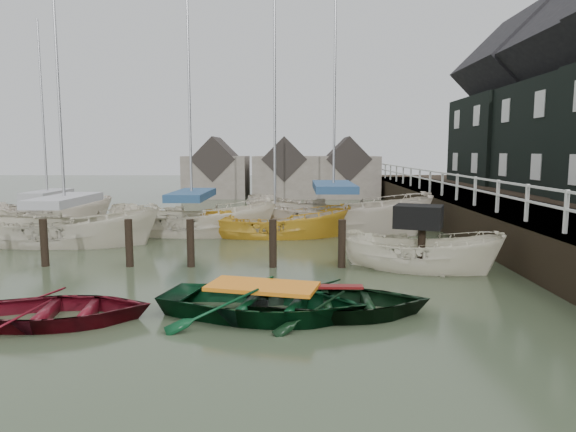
{
  "coord_description": "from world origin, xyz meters",
  "views": [
    {
      "loc": [
        1.9,
        -11.64,
        3.36
      ],
      "look_at": [
        1.62,
        3.83,
        1.4
      ],
      "focal_mm": 32.0,
      "sensor_mm": 36.0,
      "label": 1
    }
  ],
  "objects_px": {
    "sailboat_d": "(333,229)",
    "rowboat_green": "(263,316)",
    "rowboat_red": "(57,322)",
    "sailboat_a": "(67,242)",
    "rowboat_dkgreen": "(338,314)",
    "sailboat_b": "(193,232)",
    "sailboat_e": "(49,221)",
    "motorboat": "(418,267)",
    "sailboat_c": "(275,235)"
  },
  "relations": [
    {
      "from": "rowboat_green",
      "to": "sailboat_b",
      "type": "relative_size",
      "value": 0.37
    },
    {
      "from": "sailboat_d",
      "to": "rowboat_dkgreen",
      "type": "bearing_deg",
      "value": -161.67
    },
    {
      "from": "rowboat_green",
      "to": "sailboat_d",
      "type": "relative_size",
      "value": 0.32
    },
    {
      "from": "sailboat_b",
      "to": "sailboat_d",
      "type": "distance_m",
      "value": 5.91
    },
    {
      "from": "sailboat_d",
      "to": "sailboat_e",
      "type": "relative_size",
      "value": 1.26
    },
    {
      "from": "sailboat_c",
      "to": "motorboat",
      "type": "bearing_deg",
      "value": -141.22
    },
    {
      "from": "sailboat_c",
      "to": "sailboat_e",
      "type": "bearing_deg",
      "value": 73.22
    },
    {
      "from": "rowboat_red",
      "to": "rowboat_dkgreen",
      "type": "distance_m",
      "value": 5.64
    },
    {
      "from": "rowboat_green",
      "to": "sailboat_a",
      "type": "xyz_separation_m",
      "value": [
        -7.71,
        8.14,
        0.06
      ]
    },
    {
      "from": "rowboat_green",
      "to": "sailboat_c",
      "type": "distance_m",
      "value": 10.05
    },
    {
      "from": "rowboat_red",
      "to": "rowboat_dkgreen",
      "type": "relative_size",
      "value": 0.96
    },
    {
      "from": "sailboat_e",
      "to": "sailboat_d",
      "type": "bearing_deg",
      "value": -111.94
    },
    {
      "from": "rowboat_dkgreen",
      "to": "sailboat_a",
      "type": "bearing_deg",
      "value": 48.65
    },
    {
      "from": "rowboat_red",
      "to": "sailboat_d",
      "type": "bearing_deg",
      "value": -35.82
    },
    {
      "from": "rowboat_red",
      "to": "sailboat_a",
      "type": "bearing_deg",
      "value": 14.99
    },
    {
      "from": "sailboat_b",
      "to": "sailboat_d",
      "type": "relative_size",
      "value": 0.88
    },
    {
      "from": "sailboat_b",
      "to": "sailboat_e",
      "type": "relative_size",
      "value": 1.12
    },
    {
      "from": "motorboat",
      "to": "sailboat_d",
      "type": "relative_size",
      "value": 0.37
    },
    {
      "from": "sailboat_a",
      "to": "sailboat_d",
      "type": "bearing_deg",
      "value": -69.83
    },
    {
      "from": "motorboat",
      "to": "sailboat_a",
      "type": "xyz_separation_m",
      "value": [
        -11.88,
        3.91,
        -0.03
      ]
    },
    {
      "from": "rowboat_red",
      "to": "rowboat_dkgreen",
      "type": "xyz_separation_m",
      "value": [
        5.6,
        0.61,
        0.0
      ]
    },
    {
      "from": "sailboat_a",
      "to": "sailboat_b",
      "type": "bearing_deg",
      "value": -58.85
    },
    {
      "from": "sailboat_d",
      "to": "rowboat_green",
      "type": "bearing_deg",
      "value": -169.26
    },
    {
      "from": "sailboat_d",
      "to": "motorboat",
      "type": "bearing_deg",
      "value": -143.38
    },
    {
      "from": "rowboat_red",
      "to": "motorboat",
      "type": "relative_size",
      "value": 0.75
    },
    {
      "from": "rowboat_dkgreen",
      "to": "sailboat_b",
      "type": "distance_m",
      "value": 11.55
    },
    {
      "from": "motorboat",
      "to": "sailboat_c",
      "type": "height_order",
      "value": "sailboat_c"
    },
    {
      "from": "rowboat_green",
      "to": "rowboat_dkgreen",
      "type": "bearing_deg",
      "value": -70.79
    },
    {
      "from": "rowboat_dkgreen",
      "to": "sailboat_a",
      "type": "height_order",
      "value": "sailboat_a"
    },
    {
      "from": "sailboat_a",
      "to": "rowboat_green",
      "type": "bearing_deg",
      "value": -135.05
    },
    {
      "from": "sailboat_b",
      "to": "sailboat_c",
      "type": "bearing_deg",
      "value": -92.86
    },
    {
      "from": "sailboat_a",
      "to": "sailboat_e",
      "type": "xyz_separation_m",
      "value": [
        -3.38,
        5.62,
        0.01
      ]
    },
    {
      "from": "rowboat_green",
      "to": "sailboat_a",
      "type": "relative_size",
      "value": 0.39
    },
    {
      "from": "rowboat_green",
      "to": "sailboat_e",
      "type": "bearing_deg",
      "value": 52.43
    },
    {
      "from": "motorboat",
      "to": "rowboat_dkgreen",
      "type": "bearing_deg",
      "value": 167.8
    },
    {
      "from": "rowboat_red",
      "to": "rowboat_dkgreen",
      "type": "height_order",
      "value": "rowboat_dkgreen"
    },
    {
      "from": "motorboat",
      "to": "sailboat_c",
      "type": "xyz_separation_m",
      "value": [
        -4.34,
        5.82,
        -0.07
      ]
    },
    {
      "from": "rowboat_red",
      "to": "rowboat_green",
      "type": "bearing_deg",
      "value": -91.65
    },
    {
      "from": "rowboat_red",
      "to": "sailboat_c",
      "type": "distance_m",
      "value": 11.2
    },
    {
      "from": "sailboat_a",
      "to": "sailboat_d",
      "type": "height_order",
      "value": "sailboat_d"
    },
    {
      "from": "motorboat",
      "to": "sailboat_d",
      "type": "distance_m",
      "value": 7.52
    },
    {
      "from": "sailboat_e",
      "to": "rowboat_red",
      "type": "bearing_deg",
      "value": -165.95
    },
    {
      "from": "rowboat_dkgreen",
      "to": "sailboat_b",
      "type": "height_order",
      "value": "sailboat_b"
    },
    {
      "from": "rowboat_dkgreen",
      "to": "sailboat_d",
      "type": "xyz_separation_m",
      "value": [
        0.68,
        11.35,
        0.06
      ]
    },
    {
      "from": "rowboat_green",
      "to": "sailboat_b",
      "type": "height_order",
      "value": "sailboat_b"
    },
    {
      "from": "sailboat_b",
      "to": "sailboat_c",
      "type": "xyz_separation_m",
      "value": [
        3.4,
        -0.44,
        -0.05
      ]
    },
    {
      "from": "sailboat_c",
      "to": "rowboat_dkgreen",
      "type": "bearing_deg",
      "value": -168.03
    },
    {
      "from": "rowboat_red",
      "to": "sailboat_b",
      "type": "distance_m",
      "value": 10.96
    },
    {
      "from": "rowboat_green",
      "to": "sailboat_e",
      "type": "relative_size",
      "value": 0.41
    },
    {
      "from": "rowboat_red",
      "to": "rowboat_green",
      "type": "height_order",
      "value": "rowboat_green"
    }
  ]
}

